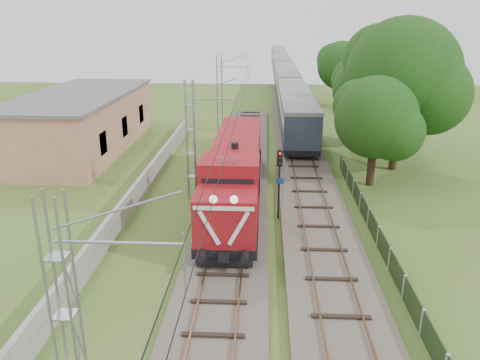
{
  "coord_description": "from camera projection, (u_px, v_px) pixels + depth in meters",
  "views": [
    {
      "loc": [
        1.8,
        -17.49,
        11.7
      ],
      "look_at": [
        0.36,
        9.67,
        2.2
      ],
      "focal_mm": 35.0,
      "sensor_mm": 36.0,
      "label": 1
    }
  ],
  "objects": [
    {
      "name": "tree_a",
      "position": [
        377.0,
        118.0,
        32.84
      ],
      "size": [
        6.14,
        5.85,
        7.96
      ],
      "color": "#3D2A19",
      "rests_on": "ground"
    },
    {
      "name": "coach_rake",
      "position": [
        283.0,
        71.0,
        83.51
      ],
      "size": [
        3.21,
        95.85,
        3.71
      ],
      "color": "black",
      "rests_on": "ground"
    },
    {
      "name": "boundary_wall",
      "position": [
        141.0,
        187.0,
        31.82
      ],
      "size": [
        0.25,
        40.0,
        1.5
      ],
      "primitive_type": "cube",
      "color": "#9E9E99",
      "rests_on": "ground"
    },
    {
      "name": "tree_b",
      "position": [
        404.0,
        77.0,
        35.56
      ],
      "size": [
        9.15,
        8.71,
        11.86
      ],
      "color": "#3D2A19",
      "rests_on": "ground"
    },
    {
      "name": "tree_d",
      "position": [
        342.0,
        66.0,
        62.53
      ],
      "size": [
        6.77,
        6.45,
        8.78
      ],
      "color": "#3D2A19",
      "rests_on": "ground"
    },
    {
      "name": "track_side",
      "position": [
        302.0,
        163.0,
        38.98
      ],
      "size": [
        4.2,
        80.0,
        0.45
      ],
      "color": "#6B6054",
      "rests_on": "ground"
    },
    {
      "name": "tree_c",
      "position": [
        367.0,
        90.0,
        43.31
      ],
      "size": [
        6.58,
        6.26,
        8.52
      ],
      "color": "#3D2A19",
      "rests_on": "ground"
    },
    {
      "name": "catenary",
      "position": [
        192.0,
        141.0,
        30.56
      ],
      "size": [
        3.31,
        70.0,
        8.0
      ],
      "color": "gray",
      "rests_on": "ground"
    },
    {
      "name": "ground",
      "position": [
        220.0,
        300.0,
        20.43
      ],
      "size": [
        140.0,
        140.0,
        0.0
      ],
      "primitive_type": "plane",
      "color": "#425A21",
      "rests_on": "ground"
    },
    {
      "name": "track_main",
      "position": [
        231.0,
        228.0,
        26.97
      ],
      "size": [
        4.2,
        70.0,
        0.45
      ],
      "color": "#6B6054",
      "rests_on": "ground"
    },
    {
      "name": "locomotive",
      "position": [
        236.0,
        172.0,
        29.98
      ],
      "size": [
        3.14,
        17.93,
        4.55
      ],
      "color": "black",
      "rests_on": "ground"
    },
    {
      "name": "station_building",
      "position": [
        82.0,
        121.0,
        42.94
      ],
      "size": [
        8.4,
        20.4,
        5.22
      ],
      "color": "tan",
      "rests_on": "ground"
    },
    {
      "name": "fence",
      "position": [
        390.0,
        259.0,
        22.66
      ],
      "size": [
        0.12,
        32.0,
        1.2
      ],
      "color": "black",
      "rests_on": "ground"
    },
    {
      "name": "signal_post",
      "position": [
        280.0,
        172.0,
        27.65
      ],
      "size": [
        0.48,
        0.38,
        4.43
      ],
      "color": "black",
      "rests_on": "ground"
    }
  ]
}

